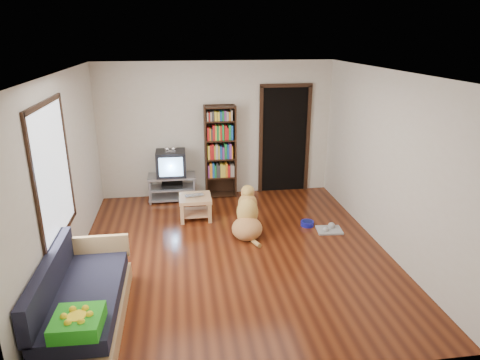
{
  "coord_description": "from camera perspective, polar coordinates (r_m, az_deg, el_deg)",
  "views": [
    {
      "loc": [
        -0.72,
        -5.62,
        3.08
      ],
      "look_at": [
        0.19,
        0.64,
        0.9
      ],
      "focal_mm": 32.0,
      "sensor_mm": 36.0,
      "label": 1
    }
  ],
  "objects": [
    {
      "name": "ceiling",
      "position": [
        5.69,
        -0.99,
        14.19
      ],
      "size": [
        5.0,
        5.0,
        0.0
      ],
      "primitive_type": "plane",
      "rotation": [
        3.14,
        0.0,
        0.0
      ],
      "color": "white",
      "rests_on": "ground"
    },
    {
      "name": "tv_stand",
      "position": [
        8.36,
        -9.02,
        -0.87
      ],
      "size": [
        0.9,
        0.45,
        0.5
      ],
      "color": "#99999E",
      "rests_on": "ground"
    },
    {
      "name": "wall_back",
      "position": [
        8.34,
        -3.15,
        6.68
      ],
      "size": [
        4.5,
        0.0,
        4.5
      ],
      "primitive_type": "plane",
      "rotation": [
        1.57,
        0.0,
        0.0
      ],
      "color": "beige",
      "rests_on": "ground"
    },
    {
      "name": "grey_rag",
      "position": [
        7.21,
        11.82,
        -6.55
      ],
      "size": [
        0.43,
        0.36,
        0.03
      ],
      "primitive_type": "cube",
      "rotation": [
        0.0,
        0.0,
        -0.1
      ],
      "color": "#A7A7A7",
      "rests_on": "ground"
    },
    {
      "name": "crt_tv",
      "position": [
        8.23,
        -9.18,
        2.29
      ],
      "size": [
        0.55,
        0.52,
        0.58
      ],
      "color": "black",
      "rests_on": "tv_stand"
    },
    {
      "name": "dog",
      "position": [
        6.87,
        0.99,
        -4.98
      ],
      "size": [
        0.58,
        0.96,
        0.78
      ],
      "color": "#CA824D",
      "rests_on": "ground"
    },
    {
      "name": "doorway",
      "position": [
        8.59,
        5.94,
        5.72
      ],
      "size": [
        1.03,
        0.05,
        2.19
      ],
      "color": "black",
      "rests_on": "wall_back"
    },
    {
      "name": "bookshelf",
      "position": [
        8.27,
        -2.66,
        4.44
      ],
      "size": [
        0.6,
        0.3,
        1.8
      ],
      "color": "black",
      "rests_on": "ground"
    },
    {
      "name": "green_cushion",
      "position": [
        4.51,
        -20.81,
        -17.35
      ],
      "size": [
        0.47,
        0.47,
        0.15
      ],
      "primitive_type": "cube",
      "rotation": [
        0.0,
        0.0,
        -0.04
      ],
      "color": "green",
      "rests_on": "sofa"
    },
    {
      "name": "window",
      "position": [
        5.57,
        -23.66,
        0.9
      ],
      "size": [
        0.03,
        1.46,
        1.7
      ],
      "color": "white",
      "rests_on": "wall_left"
    },
    {
      "name": "wall_front",
      "position": [
        3.66,
        4.19,
        -10.1
      ],
      "size": [
        4.5,
        0.0,
        4.5
      ],
      "primitive_type": "plane",
      "rotation": [
        -1.57,
        0.0,
        0.0
      ],
      "color": "beige",
      "rests_on": "ground"
    },
    {
      "name": "dog_bowl",
      "position": [
        7.32,
        8.96,
        -5.74
      ],
      "size": [
        0.22,
        0.22,
        0.08
      ],
      "primitive_type": "cylinder",
      "color": "#161899",
      "rests_on": "ground"
    },
    {
      "name": "sofa",
      "position": [
        5.22,
        -20.33,
        -15.0
      ],
      "size": [
        0.8,
        1.8,
        0.8
      ],
      "color": "tan",
      "rests_on": "ground"
    },
    {
      "name": "coffee_table",
      "position": [
        7.48,
        -5.99,
        -3.06
      ],
      "size": [
        0.55,
        0.55,
        0.4
      ],
      "color": "tan",
      "rests_on": "ground"
    },
    {
      "name": "wall_left",
      "position": [
        6.09,
        -22.42,
        0.55
      ],
      "size": [
        0.0,
        5.0,
        5.0
      ],
      "primitive_type": "plane",
      "rotation": [
        1.57,
        0.0,
        1.57
      ],
      "color": "beige",
      "rests_on": "ground"
    },
    {
      "name": "laptop",
      "position": [
        7.41,
        -6.02,
        -2.19
      ],
      "size": [
        0.36,
        0.27,
        0.03
      ],
      "primitive_type": "imported",
      "rotation": [
        0.0,
        0.0,
        0.2
      ],
      "color": "#B8B8BC",
      "rests_on": "coffee_table"
    },
    {
      "name": "ground",
      "position": [
        6.45,
        -0.86,
        -9.5
      ],
      "size": [
        5.0,
        5.0,
        0.0
      ],
      "primitive_type": "plane",
      "color": "#5C250F",
      "rests_on": "ground"
    },
    {
      "name": "wall_right",
      "position": [
        6.6,
        18.85,
        2.34
      ],
      "size": [
        0.0,
        5.0,
        5.0
      ],
      "primitive_type": "plane",
      "rotation": [
        1.57,
        0.0,
        -1.57
      ],
      "color": "beige",
      "rests_on": "ground"
    }
  ]
}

